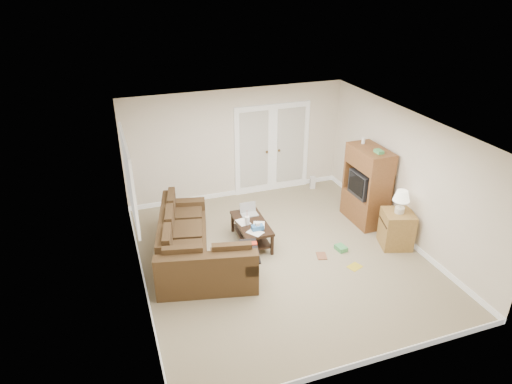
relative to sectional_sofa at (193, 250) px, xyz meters
name	(u,v)px	position (x,y,z in m)	size (l,w,h in m)	color
floor	(281,257)	(1.58, -0.30, -0.30)	(5.50, 5.50, 0.00)	gray
ceiling	(285,127)	(1.58, -0.30, 2.20)	(5.00, 5.50, 0.02)	silver
wall_left	(136,220)	(-0.92, -0.30, 0.95)	(0.02, 5.50, 2.50)	silver
wall_right	(406,177)	(4.08, -0.30, 0.95)	(0.02, 5.50, 2.50)	silver
wall_back	(236,144)	(1.58, 2.45, 0.95)	(5.00, 0.02, 2.50)	silver
wall_front	(369,293)	(1.58, -3.05, 0.95)	(5.00, 0.02, 2.50)	silver
baseboards	(282,254)	(1.58, -0.30, -0.25)	(5.00, 5.50, 0.10)	white
french_doors	(272,149)	(2.43, 2.42, 0.73)	(1.80, 0.05, 2.13)	white
window_left	(129,178)	(-0.88, 0.70, 1.25)	(0.05, 1.92, 1.42)	white
sectional_sofa	(193,250)	(0.00, 0.00, 0.00)	(1.81, 2.82, 0.78)	#48321B
coffee_table	(251,231)	(1.22, 0.37, -0.06)	(0.57, 1.12, 0.75)	black
tv_armoire	(367,185)	(3.72, 0.40, 0.51)	(0.57, 1.02, 1.73)	brown
side_cabinet	(397,226)	(3.78, -0.65, 0.11)	(0.69, 0.69, 1.16)	olive
space_heater	(313,182)	(3.38, 2.15, -0.15)	(0.12, 0.10, 0.31)	white
floor_magazine	(355,267)	(2.70, -1.03, -0.30)	(0.25, 0.20, 0.01)	gold
floor_greenbox	(341,248)	(2.72, -0.46, -0.26)	(0.17, 0.22, 0.09)	#479C56
floor_book	(317,256)	(2.20, -0.51, -0.30)	(0.18, 0.24, 0.02)	brown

